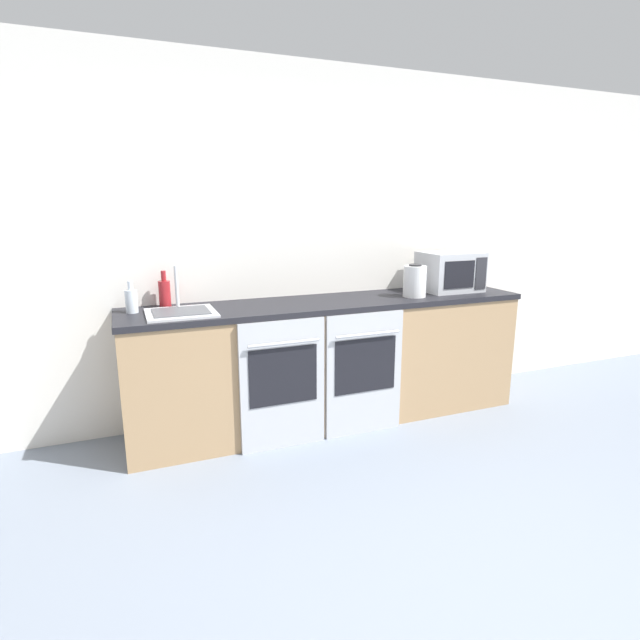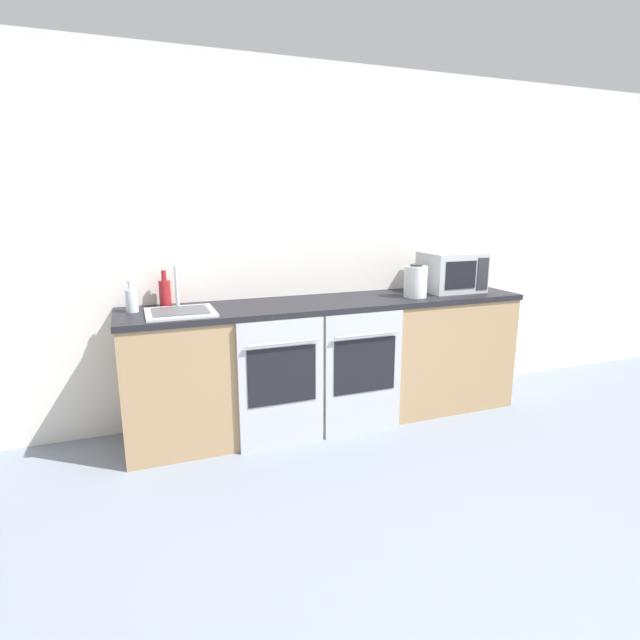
# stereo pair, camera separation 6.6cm
# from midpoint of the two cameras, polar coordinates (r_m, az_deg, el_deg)

# --- Properties ---
(wall_back) EXTENTS (10.00, 0.06, 2.60)m
(wall_back) POSITION_cam_midpoint_polar(r_m,az_deg,el_deg) (3.87, -1.07, 8.62)
(wall_back) COLOR silver
(wall_back) RESTS_ON ground_plane
(counter_back) EXTENTS (2.95, 0.61, 0.92)m
(counter_back) POSITION_cam_midpoint_polar(r_m,az_deg,el_deg) (3.73, 0.75, -4.69)
(counter_back) COLOR tan
(counter_back) RESTS_ON ground_plane
(oven_left) EXTENTS (0.58, 0.06, 0.88)m
(oven_left) POSITION_cam_midpoint_polar(r_m,az_deg,el_deg) (3.31, -4.83, -7.34)
(oven_left) COLOR #B7BABF
(oven_left) RESTS_ON ground_plane
(oven_right) EXTENTS (0.58, 0.06, 0.88)m
(oven_right) POSITION_cam_midpoint_polar(r_m,az_deg,el_deg) (3.52, 4.55, -6.08)
(oven_right) COLOR #B7BABF
(oven_right) RESTS_ON ground_plane
(microwave) EXTENTS (0.45, 0.36, 0.31)m
(microwave) POSITION_cam_midpoint_polar(r_m,az_deg,el_deg) (4.14, 14.18, 5.38)
(microwave) COLOR #B7BABF
(microwave) RESTS_ON counter_back
(bottle_clear) EXTENTS (0.08, 0.08, 0.21)m
(bottle_clear) POSITION_cam_midpoint_polar(r_m,az_deg,el_deg) (3.43, -21.27, 2.10)
(bottle_clear) COLOR silver
(bottle_clear) RESTS_ON counter_back
(bottle_red) EXTENTS (0.08, 0.08, 0.25)m
(bottle_red) POSITION_cam_midpoint_polar(r_m,az_deg,el_deg) (3.55, -17.84, 2.97)
(bottle_red) COLOR maroon
(bottle_red) RESTS_ON counter_back
(kettle) EXTENTS (0.17, 0.17, 0.25)m
(kettle) POSITION_cam_midpoint_polar(r_m,az_deg,el_deg) (3.82, 10.29, 4.39)
(kettle) COLOR white
(kettle) RESTS_ON counter_back
(sink) EXTENTS (0.43, 0.40, 0.29)m
(sink) POSITION_cam_midpoint_polar(r_m,az_deg,el_deg) (3.30, -16.18, 0.95)
(sink) COLOR silver
(sink) RESTS_ON counter_back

